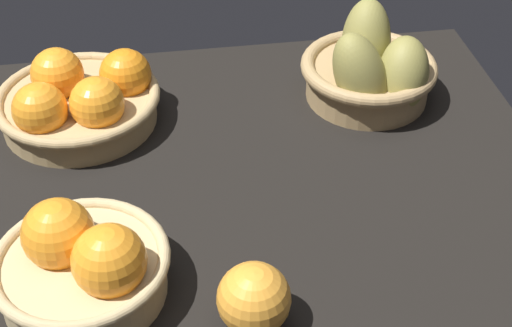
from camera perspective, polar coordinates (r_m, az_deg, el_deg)
The scene contains 5 objects.
market_tray at distance 102.09cm, azimuth -0.26°, elevation -2.08°, with size 84.00×72.00×3.00cm, color black.
basket_far_left at distance 112.54cm, azimuth -13.32°, elevation 4.75°, with size 24.23×24.23×10.70cm.
basket_near_left at distance 86.32cm, azimuth -13.07°, elevation -7.50°, with size 20.17×20.17×11.31cm.
basket_far_right_pears at distance 115.34cm, azimuth 8.74°, elevation 6.98°, with size 20.87×21.58×16.93cm.
loose_orange_front_gap at distance 81.34cm, azimuth -0.17°, elevation -10.27°, with size 8.12×8.12×8.12cm, color #F49E33.
Camera 1 is at (-11.37, -75.77, 68.97)cm, focal length 52.46 mm.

